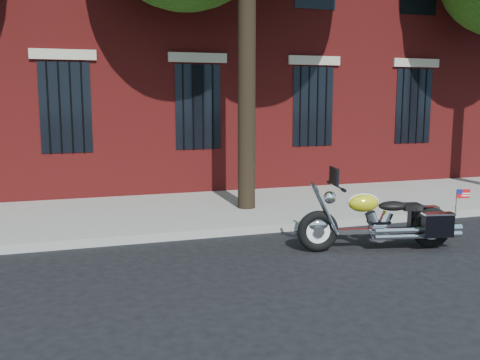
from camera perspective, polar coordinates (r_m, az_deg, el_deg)
name	(u,v)px	position (r m, az deg, el deg)	size (l,w,h in m)	color
ground	(275,255)	(8.36, 3.75, -7.99)	(120.00, 120.00, 0.00)	black
curb	(247,230)	(9.60, 0.73, -5.33)	(40.00, 0.16, 0.15)	gray
sidewalk	(219,209)	(11.35, -2.28, -3.14)	(40.00, 3.60, 0.15)	gray
motorcycle	(384,222)	(8.82, 15.11, -4.36)	(2.56, 1.07, 1.34)	black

